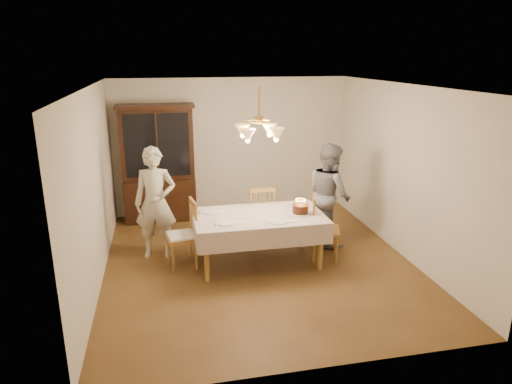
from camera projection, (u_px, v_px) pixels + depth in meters
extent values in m
plane|color=#553718|center=(259.00, 262.00, 6.89)|extent=(5.00, 5.00, 0.00)
plane|color=white|center=(259.00, 86.00, 6.13)|extent=(5.00, 5.00, 0.00)
plane|color=beige|center=(232.00, 146.00, 8.85)|extent=(4.50, 0.00, 4.50)
plane|color=beige|center=(317.00, 250.00, 4.17)|extent=(4.50, 0.00, 4.50)
plane|color=beige|center=(94.00, 188.00, 6.07)|extent=(0.00, 5.00, 5.00)
plane|color=beige|center=(403.00, 171.00, 6.95)|extent=(0.00, 5.00, 5.00)
cube|color=olive|center=(259.00, 217.00, 6.68)|extent=(1.80, 1.00, 0.04)
cube|color=beige|center=(259.00, 215.00, 6.67)|extent=(1.90, 1.10, 0.01)
cylinder|color=olive|center=(207.00, 257.00, 6.23)|extent=(0.07, 0.07, 0.71)
cylinder|color=olive|center=(321.00, 247.00, 6.55)|extent=(0.07, 0.07, 0.71)
cylinder|color=olive|center=(201.00, 234.00, 7.02)|extent=(0.07, 0.07, 0.71)
cylinder|color=olive|center=(303.00, 226.00, 7.34)|extent=(0.07, 0.07, 0.71)
cube|color=black|center=(161.00, 199.00, 8.58)|extent=(1.30, 0.50, 0.80)
cube|color=black|center=(157.00, 143.00, 8.33)|extent=(1.30, 0.40, 1.30)
cube|color=black|center=(157.00, 145.00, 8.14)|extent=(1.14, 0.01, 1.14)
cube|color=black|center=(155.00, 106.00, 8.08)|extent=(1.38, 0.54, 0.06)
cube|color=olive|center=(260.00, 217.00, 7.46)|extent=(0.44, 0.42, 0.05)
cube|color=olive|center=(263.00, 190.00, 7.14)|extent=(0.40, 0.04, 0.06)
cylinder|color=olive|center=(268.00, 226.00, 7.73)|extent=(0.04, 0.04, 0.43)
cylinder|color=olive|center=(247.00, 228.00, 7.66)|extent=(0.04, 0.04, 0.43)
cylinder|color=olive|center=(273.00, 234.00, 7.41)|extent=(0.04, 0.04, 0.43)
cylinder|color=olive|center=(252.00, 235.00, 7.34)|extent=(0.04, 0.04, 0.43)
cube|color=olive|center=(181.00, 237.00, 6.65)|extent=(0.48, 0.50, 0.05)
cube|color=olive|center=(193.00, 202.00, 6.56)|extent=(0.09, 0.40, 0.06)
cylinder|color=olive|center=(169.00, 249.00, 6.82)|extent=(0.04, 0.04, 0.43)
cylinder|color=olive|center=(173.00, 259.00, 6.50)|extent=(0.04, 0.04, 0.43)
cylinder|color=olive|center=(191.00, 246.00, 6.94)|extent=(0.04, 0.04, 0.43)
cylinder|color=olive|center=(196.00, 255.00, 6.62)|extent=(0.04, 0.04, 0.43)
cube|color=silver|center=(181.00, 235.00, 6.64)|extent=(0.44, 0.45, 0.03)
cube|color=olive|center=(325.00, 231.00, 6.91)|extent=(0.54, 0.55, 0.05)
cube|color=olive|center=(314.00, 197.00, 6.78)|extent=(0.16, 0.39, 0.06)
cylinder|color=olive|center=(337.00, 250.00, 6.79)|extent=(0.04, 0.04, 0.43)
cylinder|color=olive|center=(335.00, 241.00, 7.13)|extent=(0.04, 0.04, 0.43)
cylinder|color=olive|center=(314.00, 249.00, 6.82)|extent=(0.04, 0.04, 0.43)
cylinder|color=olive|center=(313.00, 240.00, 7.16)|extent=(0.04, 0.04, 0.43)
imported|color=beige|center=(155.00, 203.00, 6.89)|extent=(0.68, 0.50, 1.72)
imported|color=slate|center=(329.00, 194.00, 7.41)|extent=(0.73, 0.89, 1.67)
cylinder|color=white|center=(300.00, 213.00, 6.72)|extent=(0.30, 0.30, 0.01)
cylinder|color=#34170B|center=(300.00, 209.00, 6.70)|extent=(0.23, 0.23, 0.13)
cylinder|color=#598CD8|center=(305.00, 202.00, 6.68)|extent=(0.01, 0.01, 0.07)
sphere|color=#FFB23F|center=(305.00, 200.00, 6.67)|extent=(0.01, 0.01, 0.01)
cylinder|color=pink|center=(304.00, 202.00, 6.70)|extent=(0.01, 0.01, 0.07)
sphere|color=#FFB23F|center=(304.00, 199.00, 6.69)|extent=(0.01, 0.01, 0.01)
cylinder|color=#EACC66|center=(303.00, 201.00, 6.72)|extent=(0.01, 0.01, 0.07)
sphere|color=#FFB23F|center=(303.00, 199.00, 6.71)|extent=(0.01, 0.01, 0.01)
cylinder|color=#598CD8|center=(301.00, 201.00, 6.73)|extent=(0.01, 0.01, 0.07)
sphere|color=#FFB23F|center=(301.00, 198.00, 6.72)|extent=(0.01, 0.01, 0.01)
cylinder|color=pink|center=(299.00, 201.00, 6.73)|extent=(0.01, 0.01, 0.07)
sphere|color=#FFB23F|center=(299.00, 198.00, 6.72)|extent=(0.01, 0.01, 0.01)
cylinder|color=#EACC66|center=(297.00, 201.00, 6.72)|extent=(0.01, 0.01, 0.07)
sphere|color=#FFB23F|center=(298.00, 199.00, 6.71)|extent=(0.01, 0.01, 0.01)
cylinder|color=#598CD8|center=(296.00, 202.00, 6.70)|extent=(0.01, 0.01, 0.07)
sphere|color=#FFB23F|center=(296.00, 199.00, 6.69)|extent=(0.01, 0.01, 0.01)
cylinder|color=pink|center=(296.00, 202.00, 6.68)|extent=(0.01, 0.01, 0.07)
sphere|color=#FFB23F|center=(296.00, 200.00, 6.67)|extent=(0.01, 0.01, 0.01)
cylinder|color=#EACC66|center=(296.00, 203.00, 6.65)|extent=(0.01, 0.01, 0.07)
sphere|color=#FFB23F|center=(296.00, 200.00, 6.64)|extent=(0.01, 0.01, 0.01)
cylinder|color=#598CD8|center=(297.00, 203.00, 6.63)|extent=(0.01, 0.01, 0.07)
sphere|color=#FFB23F|center=(297.00, 201.00, 6.62)|extent=(0.01, 0.01, 0.01)
cylinder|color=pink|center=(298.00, 204.00, 6.61)|extent=(0.01, 0.01, 0.07)
sphere|color=#FFB23F|center=(298.00, 201.00, 6.60)|extent=(0.01, 0.01, 0.01)
cylinder|color=#EACC66|center=(300.00, 204.00, 6.60)|extent=(0.01, 0.01, 0.07)
sphere|color=#FFB23F|center=(300.00, 201.00, 6.59)|extent=(0.01, 0.01, 0.01)
cylinder|color=#598CD8|center=(302.00, 204.00, 6.60)|extent=(0.01, 0.01, 0.07)
sphere|color=#FFB23F|center=(302.00, 201.00, 6.59)|extent=(0.01, 0.01, 0.01)
cylinder|color=pink|center=(304.00, 204.00, 6.61)|extent=(0.01, 0.01, 0.07)
sphere|color=#FFB23F|center=(304.00, 201.00, 6.60)|extent=(0.01, 0.01, 0.01)
cylinder|color=#EACC66|center=(305.00, 203.00, 6.63)|extent=(0.01, 0.01, 0.07)
sphere|color=#FFB23F|center=(305.00, 201.00, 6.62)|extent=(0.01, 0.01, 0.01)
cylinder|color=#598CD8|center=(305.00, 203.00, 6.65)|extent=(0.01, 0.01, 0.07)
sphere|color=#FFB23F|center=(305.00, 200.00, 6.64)|extent=(0.01, 0.01, 0.01)
cylinder|color=white|center=(227.00, 223.00, 6.32)|extent=(0.25, 0.25, 0.02)
cube|color=silver|center=(215.00, 224.00, 6.29)|extent=(0.01, 0.16, 0.01)
cube|color=silver|center=(239.00, 222.00, 6.36)|extent=(0.10, 0.10, 0.01)
cylinder|color=white|center=(278.00, 222.00, 6.38)|extent=(0.27, 0.27, 0.02)
cube|color=silver|center=(266.00, 223.00, 6.35)|extent=(0.01, 0.16, 0.01)
cube|color=silver|center=(291.00, 221.00, 6.42)|extent=(0.10, 0.10, 0.01)
cylinder|color=white|center=(211.00, 212.00, 6.78)|extent=(0.27, 0.27, 0.02)
cube|color=silver|center=(199.00, 213.00, 6.75)|extent=(0.01, 0.16, 0.01)
cube|color=silver|center=(223.00, 211.00, 6.82)|extent=(0.10, 0.10, 0.01)
cylinder|color=#BF8C3F|center=(259.00, 101.00, 6.19)|extent=(0.02, 0.02, 0.40)
cylinder|color=#BF8C3F|center=(259.00, 120.00, 6.26)|extent=(0.12, 0.12, 0.10)
cone|color=#D8994C|center=(270.00, 130.00, 6.54)|extent=(0.22, 0.22, 0.18)
sphere|color=#FFD899|center=(269.00, 135.00, 6.56)|extent=(0.07, 0.07, 0.07)
cone|color=#D8994C|center=(242.00, 131.00, 6.46)|extent=(0.22, 0.22, 0.18)
sphere|color=#FFD899|center=(242.00, 136.00, 6.48)|extent=(0.07, 0.07, 0.07)
cone|color=#D8994C|center=(248.00, 136.00, 6.09)|extent=(0.22, 0.22, 0.18)
sphere|color=#FFD899|center=(248.00, 141.00, 6.11)|extent=(0.07, 0.07, 0.07)
cone|color=#D8994C|center=(276.00, 135.00, 6.17)|extent=(0.22, 0.22, 0.18)
sphere|color=#FFD899|center=(276.00, 140.00, 6.19)|extent=(0.07, 0.07, 0.07)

